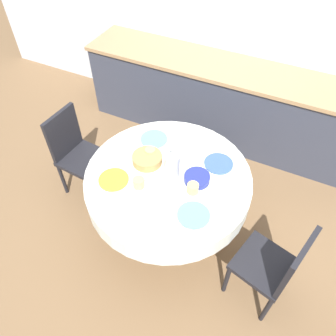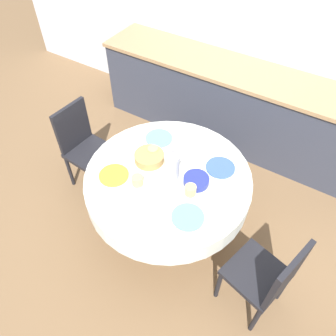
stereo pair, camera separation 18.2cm
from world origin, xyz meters
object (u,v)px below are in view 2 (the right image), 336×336
(chair_left, at_px, (267,276))
(chair_right, at_px, (84,144))
(teapot, at_px, (184,155))
(coffee_carafe, at_px, (172,165))

(chair_left, distance_m, chair_right, 2.03)
(chair_right, bearing_deg, chair_left, 84.55)
(chair_left, height_order, chair_right, same)
(chair_left, distance_m, teapot, 1.10)
(chair_right, distance_m, coffee_carafe, 1.12)
(chair_left, relative_size, chair_right, 1.00)
(teapot, bearing_deg, coffee_carafe, -89.10)
(coffee_carafe, relative_size, teapot, 1.74)
(chair_left, xyz_separation_m, chair_right, (-2.00, 0.33, 0.00))
(chair_right, distance_m, teapot, 1.10)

